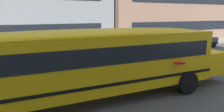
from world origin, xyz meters
The scene contains 6 objects.
ground_plane centered at (0.00, 0.00, 0.00)m, with size 400.00×400.00×0.00m, color #4C4C4F.
sidewalk_far centered at (0.00, 8.47, 0.01)m, with size 120.00×3.00×0.01m, color gray.
lane_centreline centered at (0.00, 0.00, 0.00)m, with size 110.00×0.16×0.01m, color silver.
school_bus centered at (3.19, -1.87, 1.65)m, with size 12.44×3.12×2.77m.
parked_car_black_end_of_row centered at (17.86, 5.91, 0.84)m, with size 3.91×1.90×1.64m.
parked_car_white_near_corner centered at (9.28, 5.62, 0.84)m, with size 3.92×1.91×1.64m.
Camera 1 is at (0.08, -9.47, 3.31)m, focal length 34.90 mm.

